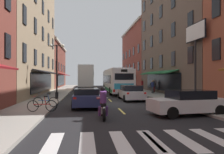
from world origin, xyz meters
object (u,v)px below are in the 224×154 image
at_px(sedan_mid, 131,93).
at_px(pedestrian_far, 142,85).
at_px(pedestrian_mid, 154,86).
at_px(street_lamp_twin, 57,68).
at_px(bicycle_near, 42,105).
at_px(motorcycle_rider, 103,105).
at_px(box_truck, 86,78).
at_px(sedan_far, 85,84).
at_px(sedan_rear, 188,102).
at_px(billboard_sign, 195,41).
at_px(sedan_near, 86,97).
at_px(pedestrian_near, 152,86).
at_px(transit_bus, 116,81).
at_px(bicycle_mid, 46,102).

bearing_deg(sedan_mid, pedestrian_far, 70.58).
xyz_separation_m(sedan_mid, pedestrian_mid, (4.94, 8.60, 0.27)).
xyz_separation_m(pedestrian_far, street_lamp_twin, (-11.22, -11.44, 1.97)).
relative_size(bicycle_near, street_lamp_twin, 0.34).
distance_m(sedan_mid, motorcycle_rider, 9.42).
height_order(motorcycle_rider, bicycle_near, motorcycle_rider).
bearing_deg(box_truck, sedan_far, 90.84).
xyz_separation_m(sedan_rear, pedestrian_far, (2.80, 20.64, 0.29)).
xyz_separation_m(box_truck, bicycle_near, (-2.56, -23.73, -1.56)).
distance_m(billboard_sign, box_truck, 21.52).
distance_m(bicycle_near, pedestrian_mid, 19.48).
relative_size(box_truck, sedan_far, 1.64).
bearing_deg(street_lamp_twin, sedan_rear, -47.52).
distance_m(sedan_near, sedan_rear, 6.96).
distance_m(motorcycle_rider, bicycle_near, 3.86).
bearing_deg(box_truck, pedestrian_far, -27.69).
bearing_deg(box_truck, pedestrian_near, -50.48).
bearing_deg(pedestrian_far, sedan_mid, 57.02).
distance_m(sedan_rear, bicycle_near, 8.36).
bearing_deg(pedestrian_far, street_lamp_twin, 32.00).
bearing_deg(motorcycle_rider, pedestrian_far, 70.08).
relative_size(sedan_far, pedestrian_mid, 2.77).
relative_size(box_truck, sedan_mid, 1.59).
bearing_deg(bicycle_near, street_lamp_twin, 91.29).
height_order(sedan_rear, street_lamp_twin, street_lamp_twin).
height_order(bicycle_near, pedestrian_far, pedestrian_far).
xyz_separation_m(transit_bus, sedan_near, (-4.05, -13.64, -0.99)).
bearing_deg(transit_bus, billboard_sign, -66.08).
bearing_deg(transit_bus, street_lamp_twin, -128.76).
distance_m(sedan_near, pedestrian_near, 13.80).
bearing_deg(sedan_rear, sedan_near, 144.81).
height_order(sedan_rear, bicycle_mid, sedan_rear).
bearing_deg(bicycle_mid, sedan_rear, -22.25).
bearing_deg(pedestrian_far, box_truck, -41.25).
bearing_deg(motorcycle_rider, pedestrian_mid, 64.64).
height_order(sedan_rear, bicycle_near, sedan_rear).
distance_m(transit_bus, sedan_mid, 9.34).
xyz_separation_m(transit_bus, box_truck, (-4.05, 7.44, 0.38)).
relative_size(billboard_sign, box_truck, 0.88).
relative_size(billboard_sign, transit_bus, 0.53).
bearing_deg(pedestrian_mid, sedan_rear, -82.85).
bearing_deg(sedan_rear, bicycle_near, 170.63).
bearing_deg(pedestrian_far, bicycle_mid, 43.37).
distance_m(box_truck, sedan_far, 11.36).
xyz_separation_m(sedan_rear, bicycle_near, (-8.24, 1.36, -0.22)).
xyz_separation_m(motorcycle_rider, street_lamp_twin, (-3.58, 9.64, 2.27)).
bearing_deg(pedestrian_near, motorcycle_rider, 11.30).
relative_size(transit_bus, bicycle_near, 7.31).
xyz_separation_m(motorcycle_rider, bicycle_near, (-3.40, 1.81, -0.21)).
bearing_deg(sedan_mid, pedestrian_mid, 60.12).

